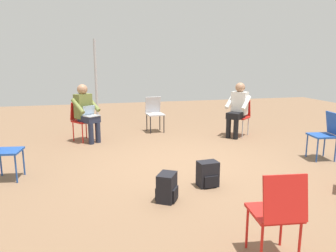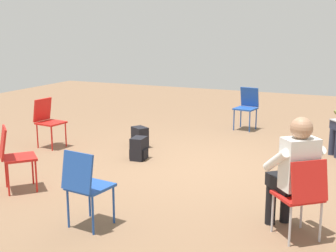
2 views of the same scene
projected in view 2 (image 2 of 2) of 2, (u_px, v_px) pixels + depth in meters
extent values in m
plane|color=brown|center=(193.00, 166.00, 7.10)|extent=(16.52, 16.52, 0.00)
cube|color=red|center=(51.00, 123.00, 8.10)|extent=(0.45, 0.45, 0.03)
cylinder|color=red|center=(66.00, 135.00, 8.20)|extent=(0.02, 0.02, 0.42)
cylinder|color=red|center=(52.00, 139.00, 7.92)|extent=(0.02, 0.02, 0.42)
cylinder|color=red|center=(52.00, 132.00, 8.37)|extent=(0.02, 0.02, 0.42)
cylinder|color=red|center=(37.00, 136.00, 8.09)|extent=(0.02, 0.02, 0.42)
cube|color=red|center=(42.00, 110.00, 8.15)|extent=(0.14, 0.39, 0.40)
cube|color=red|center=(20.00, 158.00, 6.00)|extent=(0.57, 0.57, 0.03)
cylinder|color=red|center=(33.00, 169.00, 6.26)|extent=(0.02, 0.02, 0.42)
cylinder|color=red|center=(36.00, 176.00, 5.96)|extent=(0.02, 0.02, 0.42)
cylinder|color=red|center=(6.00, 172.00, 6.13)|extent=(0.02, 0.02, 0.42)
cylinder|color=red|center=(8.00, 180.00, 5.83)|extent=(0.02, 0.02, 0.42)
cube|color=red|center=(3.00, 143.00, 5.88)|extent=(0.34, 0.32, 0.40)
cube|color=red|center=(297.00, 196.00, 4.65)|extent=(0.56, 0.56, 0.03)
cylinder|color=#B7B7BC|center=(273.00, 213.00, 4.81)|extent=(0.02, 0.02, 0.42)
cylinder|color=#B7B7BC|center=(301.00, 209.00, 4.91)|extent=(0.02, 0.02, 0.42)
cylinder|color=#B7B7BC|center=(290.00, 226.00, 4.50)|extent=(0.02, 0.02, 0.42)
cylinder|color=#B7B7BC|center=(321.00, 222.00, 4.59)|extent=(0.02, 0.02, 0.42)
cube|color=red|center=(310.00, 182.00, 4.43)|extent=(0.35, 0.32, 0.40)
cube|color=#1E4799|center=(245.00, 109.00, 9.45)|extent=(0.45, 0.45, 0.03)
cylinder|color=#1E4799|center=(250.00, 122.00, 9.27)|extent=(0.02, 0.02, 0.42)
cylinder|color=#1E4799|center=(234.00, 120.00, 9.45)|extent=(0.02, 0.02, 0.42)
cylinder|color=#1E4799|center=(256.00, 119.00, 9.55)|extent=(0.02, 0.02, 0.42)
cylinder|color=#1E4799|center=(241.00, 117.00, 9.73)|extent=(0.02, 0.02, 0.42)
cube|color=#1E4799|center=(250.00, 97.00, 9.57)|extent=(0.39, 0.15, 0.40)
cube|color=#1E4799|center=(90.00, 187.00, 4.93)|extent=(0.45, 0.45, 0.03)
cylinder|color=#1E4799|center=(90.00, 199.00, 5.20)|extent=(0.02, 0.02, 0.42)
cylinder|color=#1E4799|center=(114.00, 205.00, 5.03)|extent=(0.02, 0.02, 0.42)
cylinder|color=#1E4799|center=(68.00, 209.00, 4.92)|extent=(0.02, 0.02, 0.42)
cylinder|color=#1E4799|center=(93.00, 215.00, 4.75)|extent=(0.02, 0.02, 0.42)
cube|color=#1E4799|center=(77.00, 172.00, 4.72)|extent=(0.39, 0.14, 0.40)
cylinder|color=#23283D|center=(332.00, 141.00, 7.67)|extent=(0.11, 0.11, 0.45)
cylinder|color=black|center=(271.00, 204.00, 5.01)|extent=(0.11, 0.11, 0.45)
cylinder|color=black|center=(286.00, 202.00, 5.06)|extent=(0.11, 0.11, 0.45)
cube|color=black|center=(288.00, 183.00, 4.81)|extent=(0.50, 0.51, 0.14)
cube|color=silver|center=(299.00, 164.00, 4.58)|extent=(0.40, 0.39, 0.52)
sphere|color=#A87A5B|center=(302.00, 128.00, 4.51)|extent=(0.22, 0.22, 0.22)
cylinder|color=silver|center=(276.00, 160.00, 4.61)|extent=(0.33, 0.36, 0.31)
cylinder|color=silver|center=(311.00, 157.00, 4.73)|extent=(0.33, 0.36, 0.31)
cube|color=black|center=(139.00, 148.00, 7.41)|extent=(0.22, 0.30, 0.36)
cube|color=black|center=(139.00, 153.00, 7.43)|extent=(0.27, 0.22, 0.16)
cube|color=black|center=(140.00, 137.00, 8.15)|extent=(0.34, 0.32, 0.36)
cube|color=black|center=(140.00, 142.00, 8.17)|extent=(0.30, 0.32, 0.16)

